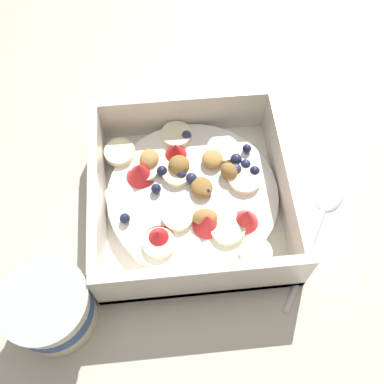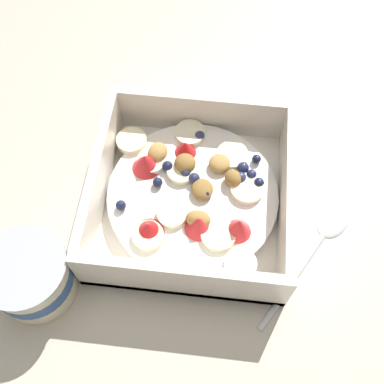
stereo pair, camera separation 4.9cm
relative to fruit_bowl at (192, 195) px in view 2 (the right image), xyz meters
The scene contains 4 objects.
ground_plane 0.03m from the fruit_bowl, 93.23° to the left, with size 2.40×2.40×0.00m, color beige.
fruit_bowl is the anchor object (origin of this frame).
spoon 0.15m from the fruit_bowl, 169.91° to the left, with size 0.11×0.16×0.01m.
yogurt_cup 0.18m from the fruit_bowl, 37.98° to the left, with size 0.08×0.08×0.06m.
Camera 2 is at (-0.03, 0.21, 0.46)m, focal length 43.02 mm.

